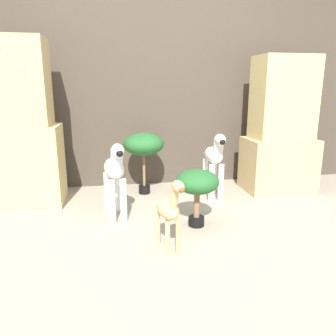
{
  "coord_description": "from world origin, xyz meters",
  "views": [
    {
      "loc": [
        -0.46,
        -2.03,
        1.12
      ],
      "look_at": [
        0.04,
        0.89,
        0.37
      ],
      "focal_mm": 35.0,
      "sensor_mm": 36.0,
      "label": 1
    }
  ],
  "objects_px": {
    "zebra_left": "(115,173)",
    "potted_palm_front": "(197,184)",
    "potted_palm_back": "(144,146)",
    "zebra_right": "(214,159)",
    "giraffe_figurine": "(169,210)"
  },
  "relations": [
    {
      "from": "zebra_left",
      "to": "potted_palm_front",
      "type": "distance_m",
      "value": 0.7
    },
    {
      "from": "zebra_left",
      "to": "potted_palm_front",
      "type": "bearing_deg",
      "value": -22.36
    },
    {
      "from": "potted_palm_front",
      "to": "potted_palm_back",
      "type": "distance_m",
      "value": 0.98
    },
    {
      "from": "zebra_right",
      "to": "giraffe_figurine",
      "type": "distance_m",
      "value": 1.2
    },
    {
      "from": "zebra_left",
      "to": "potted_palm_back",
      "type": "distance_m",
      "value": 0.72
    },
    {
      "from": "giraffe_figurine",
      "to": "potted_palm_front",
      "type": "relative_size",
      "value": 1.15
    },
    {
      "from": "giraffe_figurine",
      "to": "potted_palm_back",
      "type": "distance_m",
      "value": 1.3
    },
    {
      "from": "zebra_right",
      "to": "potted_palm_back",
      "type": "relative_size",
      "value": 1.05
    },
    {
      "from": "zebra_right",
      "to": "potted_palm_front",
      "type": "height_order",
      "value": "zebra_right"
    },
    {
      "from": "giraffe_figurine",
      "to": "potted_palm_front",
      "type": "height_order",
      "value": "giraffe_figurine"
    },
    {
      "from": "zebra_left",
      "to": "potted_palm_back",
      "type": "relative_size",
      "value": 1.05
    },
    {
      "from": "zebra_right",
      "to": "zebra_left",
      "type": "distance_m",
      "value": 1.06
    },
    {
      "from": "zebra_left",
      "to": "potted_palm_back",
      "type": "xyz_separation_m",
      "value": [
        0.31,
        0.64,
        0.11
      ]
    },
    {
      "from": "zebra_left",
      "to": "giraffe_figurine",
      "type": "relative_size",
      "value": 1.25
    },
    {
      "from": "zebra_left",
      "to": "potted_palm_front",
      "type": "relative_size",
      "value": 1.45
    }
  ]
}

